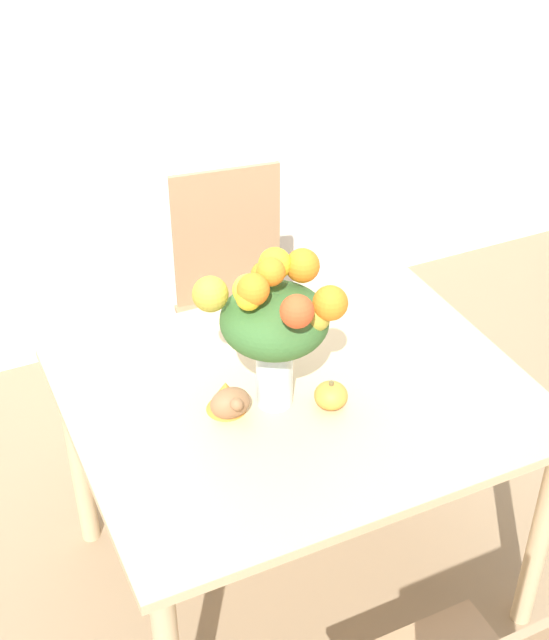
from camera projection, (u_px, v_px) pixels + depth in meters
ground_plane at (296, 574)px, 2.85m from camera, size 12.00×12.00×0.00m
wall_back at (118, 24)px, 3.20m from camera, size 8.00×0.06×2.70m
dining_table at (299, 419)px, 2.48m from camera, size 1.22×0.99×0.76m
flower_vase at (274, 320)px, 2.23m from camera, size 0.34×0.31×0.45m
pumpkin at (331, 395)px, 2.35m from camera, size 0.09×0.09×0.08m
turkey_figurine at (228, 399)px, 2.33m from camera, size 0.11×0.15×0.09m
dining_chair_near_window at (237, 303)px, 3.26m from camera, size 0.47×0.47×0.97m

